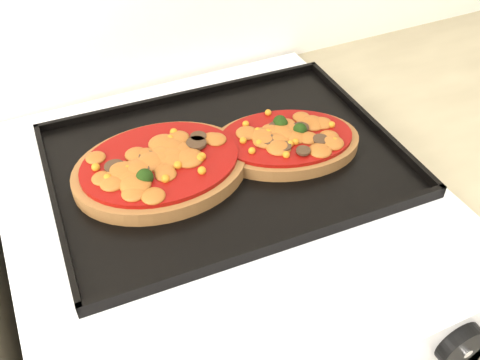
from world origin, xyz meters
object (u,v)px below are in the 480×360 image
pizza_left (161,165)px  pizza_right (286,140)px  baking_tray (226,159)px  stove (225,351)px

pizza_left → pizza_right: (0.19, -0.02, -0.00)m
baking_tray → pizza_right: size_ratio=2.26×
stove → pizza_right: bearing=9.2°
stove → baking_tray: size_ratio=1.80×
stove → baking_tray: (0.03, 0.03, 0.47)m
baking_tray → pizza_right: (0.09, -0.01, 0.01)m
stove → pizza_left: pizza_left is taller
pizza_right → stove: bearing=-170.8°
baking_tray → pizza_left: size_ratio=2.01×
stove → baking_tray: baking_tray is taller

